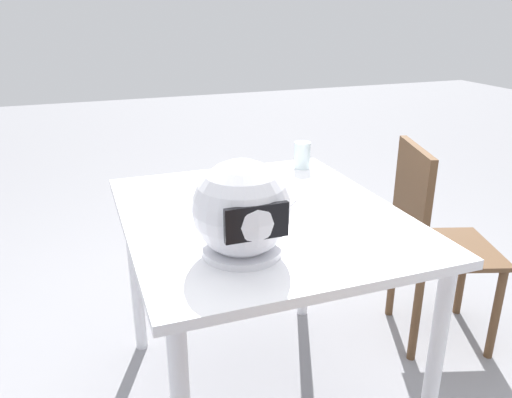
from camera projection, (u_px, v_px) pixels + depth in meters
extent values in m
plane|color=gray|center=(261.00, 396.00, 1.99)|extent=(14.00, 14.00, 0.00)
cube|color=white|center=(262.00, 217.00, 1.72)|extent=(0.91, 1.06, 0.03)
cylinder|color=white|center=(305.00, 245.00, 2.39)|extent=(0.05, 0.05, 0.75)
cylinder|color=white|center=(135.00, 273.00, 2.14)|extent=(0.05, 0.05, 0.75)
cylinder|color=white|center=(434.00, 371.00, 1.57)|extent=(0.05, 0.05, 0.75)
cylinder|color=white|center=(251.00, 195.00, 1.85)|extent=(0.34, 0.34, 0.01)
cylinder|color=tan|center=(250.00, 191.00, 1.84)|extent=(0.28, 0.28, 0.02)
cylinder|color=red|center=(250.00, 189.00, 1.84)|extent=(0.25, 0.25, 0.00)
sphere|color=#234C1E|center=(237.00, 194.00, 1.76)|extent=(0.04, 0.04, 0.04)
sphere|color=#234C1E|center=(267.00, 184.00, 1.86)|extent=(0.03, 0.03, 0.03)
sphere|color=#234C1E|center=(262.00, 187.00, 1.82)|extent=(0.04, 0.04, 0.04)
cylinder|color=#E0D172|center=(230.00, 184.00, 1.85)|extent=(0.02, 0.02, 0.02)
cylinder|color=#E0D172|center=(240.00, 196.00, 1.75)|extent=(0.03, 0.03, 0.01)
cylinder|color=#E0D172|center=(268.00, 188.00, 1.82)|extent=(0.02, 0.02, 0.01)
cylinder|color=#E0D172|center=(247.00, 182.00, 1.88)|extent=(0.02, 0.02, 0.02)
cylinder|color=#E0D172|center=(255.00, 183.00, 1.86)|extent=(0.02, 0.02, 0.02)
sphere|color=silver|center=(242.00, 208.00, 1.38)|extent=(0.27, 0.27, 0.27)
cylinder|color=silver|center=(242.00, 250.00, 1.43)|extent=(0.22, 0.22, 0.02)
cube|color=black|center=(257.00, 223.00, 1.27)|extent=(0.17, 0.02, 0.09)
cylinder|color=silver|center=(302.00, 155.00, 2.16)|extent=(0.07, 0.07, 0.11)
cube|color=brown|center=(448.00, 249.00, 2.21)|extent=(0.50, 0.50, 0.02)
cube|color=brown|center=(412.00, 199.00, 2.12)|extent=(0.15, 0.37, 0.45)
cylinder|color=brown|center=(462.00, 274.00, 2.45)|extent=(0.04, 0.04, 0.43)
cylinder|color=brown|center=(496.00, 314.00, 2.14)|extent=(0.04, 0.04, 0.43)
cylinder|color=brown|center=(393.00, 275.00, 2.44)|extent=(0.04, 0.04, 0.43)
cylinder|color=brown|center=(416.00, 316.00, 2.12)|extent=(0.04, 0.04, 0.43)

